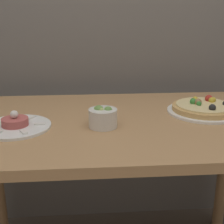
# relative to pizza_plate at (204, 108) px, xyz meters

# --- Properties ---
(dining_table) EXTENTS (1.34, 0.79, 0.79)m
(dining_table) POSITION_rel_pizza_plate_xyz_m (-0.35, -0.06, -0.12)
(dining_table) COLOR #AD7F51
(dining_table) RESTS_ON ground_plane
(pizza_plate) EXTENTS (0.30, 0.30, 0.06)m
(pizza_plate) POSITION_rel_pizza_plate_xyz_m (0.00, 0.00, 0.00)
(pizza_plate) COLOR white
(pizza_plate) RESTS_ON dining_table
(tartare_plate) EXTENTS (0.26, 0.26, 0.07)m
(tartare_plate) POSITION_rel_pizza_plate_xyz_m (-0.74, -0.12, -0.01)
(tartare_plate) COLOR white
(tartare_plate) RESTS_ON dining_table
(small_bowl) EXTENTS (0.10, 0.10, 0.08)m
(small_bowl) POSITION_rel_pizza_plate_xyz_m (-0.43, -0.14, 0.02)
(small_bowl) COLOR silver
(small_bowl) RESTS_ON dining_table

